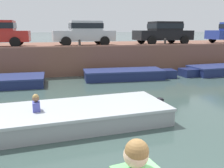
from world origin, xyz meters
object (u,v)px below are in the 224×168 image
Objects in this scene: motorboat_passing at (58,118)px; car_centre_black at (163,32)px; car_left_inner_silver at (84,32)px; mooring_bollard_east at (165,42)px; mooring_bollard_mid at (80,43)px; boat_moored_east_navy at (220,70)px; boat_moored_central_navy at (127,74)px.

car_centre_black is (7.70, 9.26, 2.30)m from motorboat_passing.
car_left_inner_silver is 5.27m from mooring_bollard_east.
car_left_inner_silver is at bearing 69.63° from mooring_bollard_mid.
boat_moored_east_navy is 11.84× the size of mooring_bollard_east.
boat_moored_east_navy is (6.13, 0.01, 0.00)m from boat_moored_central_navy.
car_centre_black reaches higher than mooring_bollard_mid.
car_centre_black is (5.55, -0.00, 0.00)m from car_left_inner_silver.
motorboat_passing is (-4.11, -6.22, 0.00)m from boat_moored_central_navy.
car_left_inner_silver is (-8.09, 3.03, 2.30)m from boat_moored_east_navy.
mooring_bollard_mid reaches higher than boat_moored_central_navy.
motorboat_passing is 10.90m from mooring_bollard_east.
boat_moored_central_navy is 11.97× the size of mooring_bollard_east.
car_left_inner_silver reaches higher than mooring_bollard_mid.
car_left_inner_silver is 8.81× the size of mooring_bollard_mid.
boat_moored_central_navy is at bearing -57.24° from car_left_inner_silver.
car_centre_black is at bearing 40.22° from boat_moored_central_navy.
boat_moored_central_navy is 11.97× the size of mooring_bollard_mid.
mooring_bollard_east is at bearing 29.45° from boat_moored_central_navy.
boat_moored_east_navy is at bearing -11.56° from mooring_bollard_mid.
boat_moored_central_navy is 1.36× the size of car_left_inner_silver.
mooring_bollard_mid is 5.55m from mooring_bollard_east.
car_centre_black is 8.86× the size of mooring_bollard_east.
boat_moored_central_navy is 3.45m from mooring_bollard_mid.
boat_moored_east_navy is 1.34× the size of car_centre_black.
mooring_bollard_mid is (-8.56, 1.75, 1.70)m from boat_moored_east_navy.
boat_moored_central_navy is at bearing -150.55° from mooring_bollard_east.
motorboat_passing reaches higher than boat_moored_east_navy.
boat_moored_east_navy is 0.73× the size of motorboat_passing.
car_centre_black is at bearing 69.69° from mooring_bollard_east.
car_left_inner_silver is (2.15, 9.26, 2.30)m from motorboat_passing.
car_centre_black is at bearing 11.97° from mooring_bollard_mid.
boat_moored_central_navy is 7.45m from motorboat_passing.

